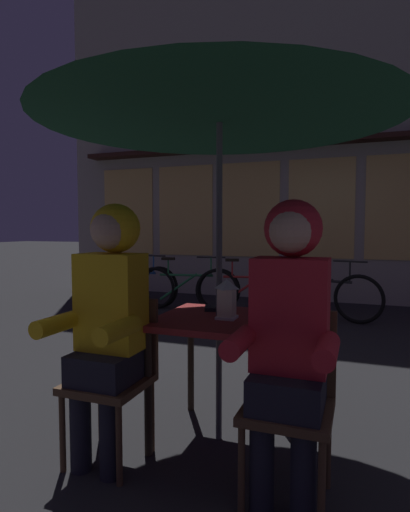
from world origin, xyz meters
The scene contains 14 objects.
ground_plane centered at (0.00, 0.00, 0.00)m, with size 60.00×60.00×0.00m, color #232326.
cafe_table centered at (0.00, 0.00, 0.64)m, with size 0.72×0.72×0.74m.
patio_umbrella centered at (0.00, 0.00, 2.06)m, with size 2.10×2.10×2.31m.
lantern centered at (0.06, -0.03, 0.86)m, with size 0.11×0.11×0.23m.
chair_left centered at (-0.48, -0.37, 0.49)m, with size 0.40×0.40×0.87m.
chair_right centered at (0.48, -0.37, 0.49)m, with size 0.40×0.40×0.87m.
person_left_hooded centered at (-0.48, -0.43, 0.85)m, with size 0.45×0.56×1.40m.
person_right_hooded centered at (0.48, -0.43, 0.85)m, with size 0.45×0.56×1.40m.
shopfront_building centered at (0.12, 5.39, 3.09)m, with size 10.00×0.93×6.20m.
bicycle_nearest centered at (-2.73, 3.70, 0.35)m, with size 1.68×0.23×0.84m.
bicycle_second centered at (-1.74, 3.58, 0.35)m, with size 1.66×0.35×0.84m.
bicycle_third centered at (-0.73, 3.68, 0.35)m, with size 1.65×0.42×0.84m.
bicycle_fourth centered at (0.26, 3.62, 0.35)m, with size 1.66×0.37×0.84m.
book centered at (-0.06, 0.21, 0.75)m, with size 0.20×0.14×0.02m, color black.
Camera 1 is at (0.78, -2.32, 1.27)m, focal length 29.35 mm.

